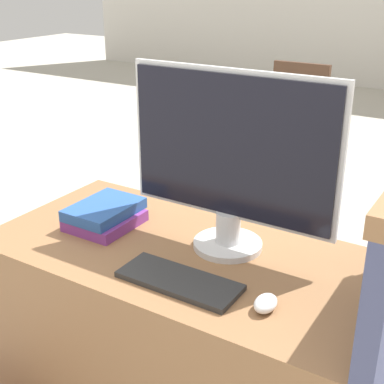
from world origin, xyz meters
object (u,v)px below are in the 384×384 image
at_px(mouse, 266,303).
at_px(keyboard, 179,281).
at_px(far_chair, 292,119).
at_px(monitor, 230,158).
at_px(book_stack, 105,215).

bearing_deg(mouse, keyboard, -177.59).
bearing_deg(far_chair, keyboard, -129.00).
distance_m(monitor, mouse, 0.44).
xyz_separation_m(mouse, far_chair, (-0.99, 2.68, -0.26)).
distance_m(keyboard, far_chair, 2.80).
bearing_deg(monitor, mouse, -45.64).
bearing_deg(keyboard, monitor, 86.79).
distance_m(monitor, far_chair, 2.61).
bearing_deg(mouse, book_stack, 166.22).
distance_m(keyboard, mouse, 0.25).
relative_size(monitor, far_chair, 0.72).
xyz_separation_m(monitor, keyboard, (-0.01, -0.26, -0.28)).
xyz_separation_m(monitor, book_stack, (-0.43, -0.08, -0.25)).
xyz_separation_m(keyboard, mouse, (0.25, 0.01, 0.01)).
height_order(book_stack, far_chair, far_chair).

